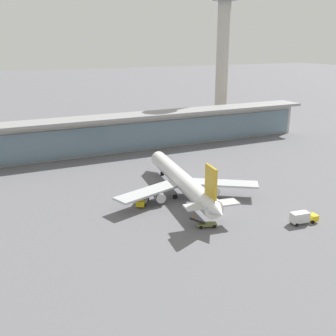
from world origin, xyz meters
TOP-DOWN VIEW (x-y plane):
  - ground_plane at (0.00, 0.00)m, footprint 1200.00×1200.00m
  - airliner_on_stand at (1.45, 13.45)m, footprint 43.15×56.57m
  - service_truck_near_nose_yellow at (19.68, -16.48)m, footprint 7.52×3.16m
  - service_truck_under_wing_olive at (-3.15, -7.78)m, footprint 6.89×3.38m
  - service_truck_mid_apron_yellow at (-11.16, 13.35)m, footprint 6.12×7.28m
  - terminal_building at (0.00, 70.26)m, footprint 183.60×12.80m
  - control_tower at (64.67, 90.93)m, footprint 12.00×12.00m
  - safety_cone_alpha at (-3.31, -1.63)m, footprint 0.62×0.62m

SIDE VIEW (x-z plane):
  - ground_plane at x=0.00m, z-range 0.00..0.00m
  - safety_cone_alpha at x=-3.31m, z-range -0.03..0.67m
  - service_truck_under_wing_olive at x=-3.15m, z-range -0.54..2.16m
  - service_truck_near_nose_yellow at x=19.68m, z-range 0.14..3.24m
  - service_truck_mid_apron_yellow at x=-11.16m, z-range 0.14..3.24m
  - airliner_on_stand at x=1.45m, z-range -2.79..12.29m
  - terminal_building at x=0.00m, z-range 0.27..15.47m
  - control_tower at x=64.67m, z-range 3.34..78.40m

